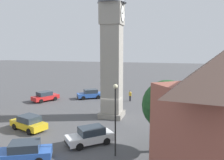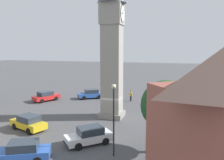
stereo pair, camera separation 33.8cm
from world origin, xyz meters
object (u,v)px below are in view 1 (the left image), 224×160
object	(u,v)px
pedestrian	(130,95)
car_green_alley	(45,96)
car_silver_kerb	(187,108)
lamp_post	(115,109)
clock_tower	(112,22)
tree	(167,105)
car_black_far	(23,152)
car_blue_kerb	(90,136)
car_red_corner	(29,123)
car_white_side	(90,94)

from	to	relation	value
pedestrian	car_green_alley	bearing A→B (deg)	-74.34
car_silver_kerb	pedestrian	world-z (taller)	pedestrian
lamp_post	clock_tower	bearing A→B (deg)	-163.16
car_green_alley	tree	bearing A→B (deg)	55.39
clock_tower	car_black_far	size ratio (longest dim) A/B	4.35
car_blue_kerb	car_silver_kerb	distance (m)	14.79
car_green_alley	car_blue_kerb	bearing A→B (deg)	43.21
car_red_corner	lamp_post	xyz separation A→B (m)	(3.20, 10.01, 2.99)
car_blue_kerb	pedestrian	distance (m)	17.04
car_blue_kerb	car_white_side	size ratio (longest dim) A/B	0.96
clock_tower	tree	world-z (taller)	clock_tower
pedestrian	lamp_post	world-z (taller)	lamp_post
car_silver_kerb	car_white_side	xyz separation A→B (m)	(-5.10, -15.12, 0.00)
car_white_side	pedestrian	xyz separation A→B (m)	(0.09, 6.75, 0.25)
car_white_side	tree	bearing A→B (deg)	37.57
car_black_far	lamp_post	distance (m)	7.49
car_green_alley	lamp_post	xyz separation A→B (m)	(15.03, 15.30, 2.99)
clock_tower	car_black_far	xyz separation A→B (m)	(12.58, -3.32, -10.54)
car_black_far	car_red_corner	bearing A→B (deg)	-147.95
car_black_far	car_green_alley	xyz separation A→B (m)	(-17.75, -8.99, 0.00)
car_blue_kerb	car_green_alley	distance (m)	18.43
car_blue_kerb	tree	size ratio (longest dim) A/B	0.71
car_red_corner	pedestrian	bearing A→B (deg)	153.88
car_blue_kerb	car_silver_kerb	xyz separation A→B (m)	(-12.03, 8.62, 0.00)
clock_tower	car_red_corner	world-z (taller)	clock_tower
car_silver_kerb	car_white_side	bearing A→B (deg)	-108.63
clock_tower	car_red_corner	size ratio (longest dim) A/B	4.34
pedestrian	tree	bearing A→B (deg)	20.33
car_blue_kerb	car_silver_kerb	bearing A→B (deg)	144.38
car_black_far	car_silver_kerb	bearing A→B (deg)	143.17
car_silver_kerb	tree	bearing A→B (deg)	-10.43
tree	car_white_side	bearing A→B (deg)	-142.43
car_blue_kerb	pedestrian	size ratio (longest dim) A/B	2.48
clock_tower	car_green_alley	world-z (taller)	clock_tower
clock_tower	car_silver_kerb	size ratio (longest dim) A/B	4.37
car_black_far	car_green_alley	distance (m)	19.90
tree	pedestrian	bearing A→B (deg)	-159.67
pedestrian	car_blue_kerb	bearing A→B (deg)	-0.81
car_white_side	car_green_alley	size ratio (longest dim) A/B	0.99
car_blue_kerb	car_red_corner	xyz separation A→B (m)	(-1.60, -7.33, 0.00)
car_red_corner	car_white_side	bearing A→B (deg)	176.97
pedestrian	tree	size ratio (longest dim) A/B	0.29
clock_tower	car_blue_kerb	size ratio (longest dim) A/B	4.62
car_blue_kerb	car_green_alley	bearing A→B (deg)	-136.79
tree	car_red_corner	bearing A→B (deg)	-95.50
car_blue_kerb	lamp_post	bearing A→B (deg)	59.24
car_silver_kerb	tree	xyz separation A→B (m)	(11.75, -2.16, 3.10)
car_red_corner	car_white_side	xyz separation A→B (m)	(-15.52, 0.82, 0.00)
car_blue_kerb	lamp_post	distance (m)	4.32
clock_tower	lamp_post	world-z (taller)	clock_tower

